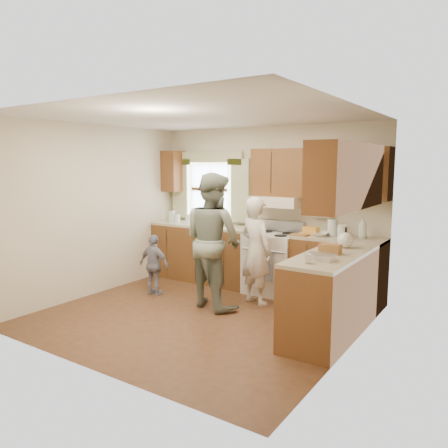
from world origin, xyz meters
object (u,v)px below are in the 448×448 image
Objects in this scene: child at (154,265)px; stove at (273,262)px; woman_right at (213,240)px; woman_left at (256,251)px.

stove is at bearing -145.53° from child.
child is (-1.02, -0.06, -0.46)m from woman_right.
stove is 1.19× the size of child.
woman_right reaches higher than child.
woman_right reaches higher than woman_left.
woman_left is 0.62m from woman_right.
stove is at bearing -68.71° from woman_left.
woman_right is 1.12m from child.
woman_left is (0.03, -0.59, 0.28)m from stove.
child is (-1.42, -1.06, -0.02)m from stove.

